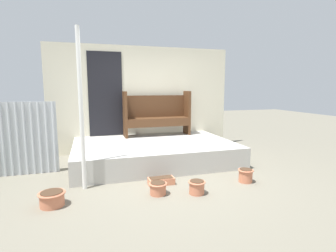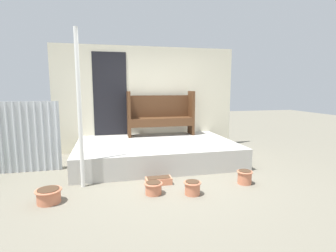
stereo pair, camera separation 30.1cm
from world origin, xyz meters
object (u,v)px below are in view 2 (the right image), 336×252
(flower_pot_right, at_px, (192,187))
(flower_pot_far_right, at_px, (245,176))
(bench, at_px, (161,113))
(planter_box_rect, at_px, (159,181))
(flower_pot_left, at_px, (49,195))
(support_post, at_px, (79,110))
(flower_pot_middle, at_px, (153,187))

(flower_pot_right, relative_size, flower_pot_far_right, 1.00)
(bench, relative_size, planter_box_rect, 3.75)
(flower_pot_left, xyz_separation_m, flower_pot_far_right, (3.03, 0.04, 0.01))
(support_post, height_order, flower_pot_middle, support_post)
(bench, distance_m, flower_pot_left, 3.41)
(bench, height_order, flower_pot_middle, bench)
(flower_pot_far_right, bearing_deg, bench, 110.21)
(support_post, distance_m, flower_pot_right, 2.11)
(flower_pot_middle, xyz_separation_m, flower_pot_right, (0.57, -0.15, 0.01))
(bench, bearing_deg, support_post, -130.51)
(flower_pot_middle, distance_m, flower_pot_right, 0.59)
(bench, bearing_deg, flower_pot_left, -130.10)
(bench, xyz_separation_m, flower_pot_right, (-0.08, -2.71, -0.86))
(planter_box_rect, bearing_deg, bench, 77.33)
(flower_pot_middle, bearing_deg, flower_pot_left, 178.48)
(support_post, relative_size, flower_pot_far_right, 9.45)
(bench, relative_size, flower_pot_left, 4.51)
(bench, bearing_deg, flower_pot_middle, -104.21)
(flower_pot_left, height_order, flower_pot_far_right, flower_pot_far_right)
(flower_pot_far_right, bearing_deg, flower_pot_middle, -177.20)
(flower_pot_right, xyz_separation_m, planter_box_rect, (-0.41, 0.54, -0.05))
(flower_pot_far_right, bearing_deg, flower_pot_left, -179.29)
(bench, bearing_deg, flower_pot_far_right, -69.86)
(bench, height_order, flower_pot_left, bench)
(flower_pot_far_right, relative_size, planter_box_rect, 0.61)
(flower_pot_right, height_order, planter_box_rect, flower_pot_right)
(flower_pot_left, relative_size, flower_pot_far_right, 1.36)
(flower_pot_left, height_order, flower_pot_right, flower_pot_right)
(bench, relative_size, flower_pot_middle, 5.74)
(bench, xyz_separation_m, flower_pot_far_right, (0.91, -2.49, -0.85))
(support_post, distance_m, bench, 2.64)
(flower_pot_middle, height_order, flower_pot_right, flower_pot_right)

